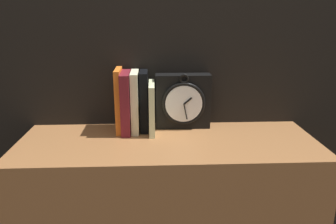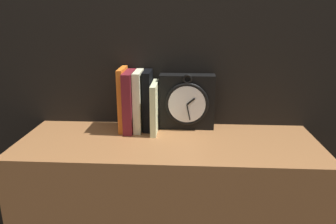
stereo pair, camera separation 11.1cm
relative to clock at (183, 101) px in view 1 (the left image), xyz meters
The scene contains 6 objects.
clock is the anchor object (origin of this frame).
book_slot0_orange 0.24m from the clock, behind, with size 0.02×0.13×0.24m.
book_slot1_maroon 0.22m from the clock, behind, with size 0.03×0.14×0.22m.
book_slot2_cream 0.18m from the clock, behind, with size 0.03×0.13×0.22m.
book_slot3_black 0.15m from the clock, behind, with size 0.03×0.11×0.22m.
book_slot4_cream 0.13m from the clock, 160.95° to the right, with size 0.02×0.16×0.18m.
Camera 1 is at (-0.05, -1.06, 1.22)m, focal length 35.00 mm.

